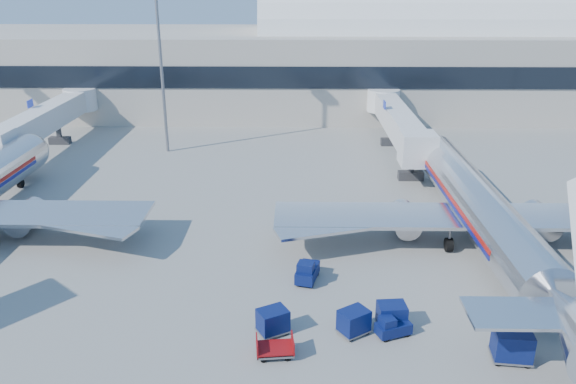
{
  "coord_description": "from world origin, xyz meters",
  "views": [
    {
      "loc": [
        -4.32,
        -35.43,
        19.58
      ],
      "look_at": [
        -4.98,
        6.0,
        3.86
      ],
      "focal_mm": 35.0,
      "sensor_mm": 36.0,
      "label": 1
    }
  ],
  "objects_px": {
    "cart_train_b": "(354,321)",
    "cart_train_a": "(392,315)",
    "jetbridge_mid": "(49,118)",
    "jetbridge_near": "(396,119)",
    "tug_right": "(537,283)",
    "tug_left": "(307,271)",
    "mast_west": "(158,25)",
    "cart_train_c": "(273,321)",
    "cart_open_red": "(275,349)",
    "airliner_main": "(483,211)",
    "cart_solo_near": "(512,345)",
    "tug_lead": "(392,327)"
  },
  "relations": [
    {
      "from": "cart_train_b",
      "to": "cart_train_a",
      "type": "bearing_deg",
      "value": -17.21
    },
    {
      "from": "jetbridge_mid",
      "to": "cart_train_a",
      "type": "bearing_deg",
      "value": -46.26
    },
    {
      "from": "cart_train_a",
      "to": "jetbridge_near",
      "type": "bearing_deg",
      "value": 75.18
    },
    {
      "from": "tug_right",
      "to": "cart_train_a",
      "type": "relative_size",
      "value": 1.45
    },
    {
      "from": "jetbridge_near",
      "to": "tug_left",
      "type": "height_order",
      "value": "jetbridge_near"
    },
    {
      "from": "cart_train_b",
      "to": "jetbridge_mid",
      "type": "bearing_deg",
      "value": 97.25
    },
    {
      "from": "mast_west",
      "to": "jetbridge_near",
      "type": "bearing_deg",
      "value": 1.68
    },
    {
      "from": "tug_left",
      "to": "cart_train_b",
      "type": "distance_m",
      "value": 6.67
    },
    {
      "from": "cart_train_c",
      "to": "cart_open_red",
      "type": "xyz_separation_m",
      "value": [
        0.22,
        -2.11,
        -0.43
      ]
    },
    {
      "from": "airliner_main",
      "to": "cart_train_b",
      "type": "bearing_deg",
      "value": -132.64
    },
    {
      "from": "jetbridge_near",
      "to": "cart_solo_near",
      "type": "bearing_deg",
      "value": -90.16
    },
    {
      "from": "jetbridge_near",
      "to": "cart_train_c",
      "type": "height_order",
      "value": "jetbridge_near"
    },
    {
      "from": "cart_train_b",
      "to": "cart_solo_near",
      "type": "height_order",
      "value": "cart_solo_near"
    },
    {
      "from": "jetbridge_mid",
      "to": "tug_lead",
      "type": "distance_m",
      "value": 52.51
    },
    {
      "from": "cart_train_a",
      "to": "tug_lead",
      "type": "bearing_deg",
      "value": -101.61
    },
    {
      "from": "mast_west",
      "to": "cart_train_b",
      "type": "relative_size",
      "value": 10.33
    },
    {
      "from": "tug_lead",
      "to": "cart_train_a",
      "type": "distance_m",
      "value": 0.93
    },
    {
      "from": "tug_left",
      "to": "cart_train_a",
      "type": "height_order",
      "value": "tug_left"
    },
    {
      "from": "mast_west",
      "to": "cart_train_a",
      "type": "xyz_separation_m",
      "value": [
        21.42,
        -36.63,
        -13.97
      ]
    },
    {
      "from": "mast_west",
      "to": "cart_train_a",
      "type": "bearing_deg",
      "value": -59.68
    },
    {
      "from": "cart_train_b",
      "to": "cart_solo_near",
      "type": "bearing_deg",
      "value": -49.64
    },
    {
      "from": "tug_right",
      "to": "cart_open_red",
      "type": "bearing_deg",
      "value": -108.72
    },
    {
      "from": "jetbridge_near",
      "to": "tug_right",
      "type": "xyz_separation_m",
      "value": [
        4.07,
        -33.36,
        -3.18
      ]
    },
    {
      "from": "cart_train_a",
      "to": "cart_train_b",
      "type": "distance_m",
      "value": 2.43
    },
    {
      "from": "tug_right",
      "to": "cart_train_c",
      "type": "relative_size",
      "value": 1.23
    },
    {
      "from": "cart_train_c",
      "to": "cart_open_red",
      "type": "height_order",
      "value": "cart_train_c"
    },
    {
      "from": "tug_right",
      "to": "cart_solo_near",
      "type": "bearing_deg",
      "value": -71.24
    },
    {
      "from": "jetbridge_mid",
      "to": "tug_left",
      "type": "height_order",
      "value": "jetbridge_mid"
    },
    {
      "from": "jetbridge_mid",
      "to": "tug_left",
      "type": "xyz_separation_m",
      "value": [
        30.85,
        -32.02,
        -3.19
      ]
    },
    {
      "from": "jetbridge_mid",
      "to": "cart_solo_near",
      "type": "height_order",
      "value": "jetbridge_mid"
    },
    {
      "from": "tug_right",
      "to": "cart_train_a",
      "type": "height_order",
      "value": "tug_right"
    },
    {
      "from": "tug_left",
      "to": "cart_open_red",
      "type": "bearing_deg",
      "value": -178.41
    },
    {
      "from": "mast_west",
      "to": "cart_train_c",
      "type": "distance_m",
      "value": 42.4
    },
    {
      "from": "tug_lead",
      "to": "cart_train_a",
      "type": "xyz_separation_m",
      "value": [
        0.1,
        0.9,
        0.22
      ]
    },
    {
      "from": "jetbridge_mid",
      "to": "cart_solo_near",
      "type": "bearing_deg",
      "value": -44.02
    },
    {
      "from": "tug_left",
      "to": "cart_train_a",
      "type": "xyz_separation_m",
      "value": [
        4.98,
        -5.42,
        0.09
      ]
    },
    {
      "from": "cart_train_a",
      "to": "mast_west",
      "type": "bearing_deg",
      "value": 114.87
    },
    {
      "from": "cart_solo_near",
      "to": "jetbridge_near",
      "type": "bearing_deg",
      "value": 96.16
    },
    {
      "from": "tug_right",
      "to": "cart_open_red",
      "type": "relative_size",
      "value": 1.22
    },
    {
      "from": "airliner_main",
      "to": "cart_train_b",
      "type": "distance_m",
      "value": 16.23
    },
    {
      "from": "tug_lead",
      "to": "cart_train_b",
      "type": "bearing_deg",
      "value": 153.75
    },
    {
      "from": "mast_west",
      "to": "tug_left",
      "type": "xyz_separation_m",
      "value": [
        16.45,
        -31.21,
        -14.05
      ]
    },
    {
      "from": "jetbridge_near",
      "to": "cart_train_b",
      "type": "height_order",
      "value": "jetbridge_near"
    },
    {
      "from": "cart_train_c",
      "to": "cart_train_b",
      "type": "bearing_deg",
      "value": -28.28
    },
    {
      "from": "cart_train_a",
      "to": "cart_train_c",
      "type": "relative_size",
      "value": 0.85
    },
    {
      "from": "jetbridge_near",
      "to": "airliner_main",
      "type": "bearing_deg",
      "value": -84.78
    },
    {
      "from": "tug_right",
      "to": "cart_open_red",
      "type": "xyz_separation_m",
      "value": [
        -17.09,
        -6.94,
        -0.35
      ]
    },
    {
      "from": "jetbridge_mid",
      "to": "cart_train_c",
      "type": "relative_size",
      "value": 12.51
    },
    {
      "from": "tug_right",
      "to": "cart_train_b",
      "type": "height_order",
      "value": "tug_right"
    },
    {
      "from": "tug_lead",
      "to": "cart_open_red",
      "type": "relative_size",
      "value": 1.01
    }
  ]
}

